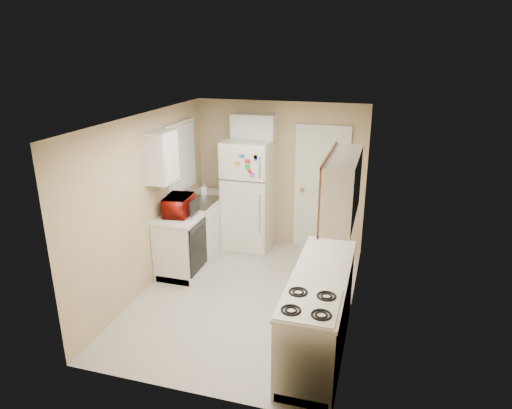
# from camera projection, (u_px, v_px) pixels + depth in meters

# --- Properties ---
(floor) EXTENTS (3.80, 3.80, 0.00)m
(floor) POSITION_uv_depth(u_px,v_px,m) (246.00, 296.00, 6.20)
(floor) COLOR beige
(floor) RESTS_ON ground
(ceiling) EXTENTS (3.80, 3.80, 0.00)m
(ceiling) POSITION_uv_depth(u_px,v_px,m) (244.00, 119.00, 5.41)
(ceiling) COLOR white
(ceiling) RESTS_ON floor
(wall_left) EXTENTS (3.80, 3.80, 0.00)m
(wall_left) POSITION_uv_depth(u_px,v_px,m) (147.00, 203.00, 6.18)
(wall_left) COLOR tan
(wall_left) RESTS_ON floor
(wall_right) EXTENTS (3.80, 3.80, 0.00)m
(wall_right) POSITION_uv_depth(u_px,v_px,m) (357.00, 225.00, 5.44)
(wall_right) COLOR tan
(wall_right) RESTS_ON floor
(wall_back) EXTENTS (2.80, 2.80, 0.00)m
(wall_back) POSITION_uv_depth(u_px,v_px,m) (280.00, 175.00, 7.53)
(wall_back) COLOR tan
(wall_back) RESTS_ON floor
(wall_front) EXTENTS (2.80, 2.80, 0.00)m
(wall_front) POSITION_uv_depth(u_px,v_px,m) (181.00, 284.00, 4.09)
(wall_front) COLOR tan
(wall_front) RESTS_ON floor
(left_counter) EXTENTS (0.60, 1.80, 0.90)m
(left_counter) POSITION_uv_depth(u_px,v_px,m) (196.00, 232.00, 7.16)
(left_counter) COLOR silver
(left_counter) RESTS_ON floor
(dishwasher) EXTENTS (0.03, 0.58, 0.72)m
(dishwasher) POSITION_uv_depth(u_px,v_px,m) (198.00, 247.00, 6.53)
(dishwasher) COLOR black
(dishwasher) RESTS_ON floor
(sink) EXTENTS (0.54, 0.74, 0.16)m
(sink) POSITION_uv_depth(u_px,v_px,m) (199.00, 204.00, 7.16)
(sink) COLOR gray
(sink) RESTS_ON left_counter
(microwave) EXTENTS (0.54, 0.34, 0.34)m
(microwave) POSITION_uv_depth(u_px,v_px,m) (179.00, 205.00, 6.57)
(microwave) COLOR maroon
(microwave) RESTS_ON left_counter
(soap_bottle) EXTENTS (0.12, 0.12, 0.20)m
(soap_bottle) POSITION_uv_depth(u_px,v_px,m) (204.00, 189.00, 7.45)
(soap_bottle) COLOR beige
(soap_bottle) RESTS_ON left_counter
(window_blinds) EXTENTS (0.10, 0.98, 1.08)m
(window_blinds) POSITION_uv_depth(u_px,v_px,m) (181.00, 157.00, 6.99)
(window_blinds) COLOR silver
(window_blinds) RESTS_ON wall_left
(upper_cabinet_left) EXTENTS (0.30, 0.45, 0.70)m
(upper_cabinet_left) POSITION_uv_depth(u_px,v_px,m) (161.00, 157.00, 6.14)
(upper_cabinet_left) COLOR silver
(upper_cabinet_left) RESTS_ON wall_left
(refrigerator) EXTENTS (0.75, 0.73, 1.82)m
(refrigerator) POSITION_uv_depth(u_px,v_px,m) (249.00, 195.00, 7.45)
(refrigerator) COLOR silver
(refrigerator) RESTS_ON floor
(cabinet_over_fridge) EXTENTS (0.70, 0.30, 0.40)m
(cabinet_over_fridge) POSITION_uv_depth(u_px,v_px,m) (254.00, 127.00, 7.24)
(cabinet_over_fridge) COLOR silver
(cabinet_over_fridge) RESTS_ON wall_back
(interior_door) EXTENTS (0.86, 0.06, 2.08)m
(interior_door) POSITION_uv_depth(u_px,v_px,m) (321.00, 189.00, 7.37)
(interior_door) COLOR silver
(interior_door) RESTS_ON floor
(right_counter) EXTENTS (0.60, 2.00, 0.90)m
(right_counter) POSITION_uv_depth(u_px,v_px,m) (319.00, 311.00, 5.04)
(right_counter) COLOR silver
(right_counter) RESTS_ON floor
(stove) EXTENTS (0.56, 0.69, 0.84)m
(stove) POSITION_uv_depth(u_px,v_px,m) (307.00, 347.00, 4.48)
(stove) COLOR silver
(stove) RESTS_ON floor
(upper_cabinet_right) EXTENTS (0.30, 1.20, 0.70)m
(upper_cabinet_right) POSITION_uv_depth(u_px,v_px,m) (343.00, 187.00, 4.83)
(upper_cabinet_right) COLOR silver
(upper_cabinet_right) RESTS_ON wall_right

